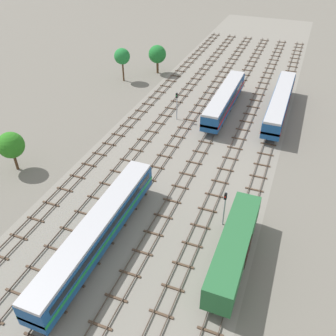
% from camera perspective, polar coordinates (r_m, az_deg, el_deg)
% --- Properties ---
extents(ground_plane, '(480.00, 480.00, 0.00)m').
position_cam_1_polar(ground_plane, '(53.78, 1.91, 1.58)').
color(ground_plane, slate).
extents(ballast_bed, '(27.16, 176.00, 0.01)m').
position_cam_1_polar(ballast_bed, '(53.78, 1.91, 1.58)').
color(ballast_bed, gray).
rests_on(ballast_bed, ground).
extents(track_far_left, '(2.40, 126.00, 0.29)m').
position_cam_1_polar(track_far_left, '(58.63, -8.50, 4.50)').
color(track_far_left, '#47382D').
rests_on(track_far_left, ground).
extents(track_left, '(2.40, 126.00, 0.29)m').
position_cam_1_polar(track_left, '(56.73, -4.38, 3.66)').
color(track_left, '#47382D').
rests_on(track_left, ground).
extents(track_centre_left, '(2.40, 126.00, 0.29)m').
position_cam_1_polar(track_centre_left, '(55.15, -0.01, 2.73)').
color(track_centre_left, '#47382D').
rests_on(track_centre_left, ground).
extents(track_centre, '(2.40, 126.00, 0.29)m').
position_cam_1_polar(track_centre, '(53.92, 4.59, 1.75)').
color(track_centre, '#47382D').
rests_on(track_centre, ground).
extents(track_centre_right, '(2.40, 126.00, 0.29)m').
position_cam_1_polar(track_centre_right, '(53.08, 9.36, 0.71)').
color(track_centre_right, '#47382D').
rests_on(track_centre_right, ground).
extents(track_right, '(2.40, 126.00, 0.29)m').
position_cam_1_polar(track_right, '(52.62, 14.24, -0.35)').
color(track_right, '#47382D').
rests_on(track_right, ground).
extents(passenger_coach_centre_left_nearest, '(2.96, 22.00, 3.80)m').
position_cam_1_polar(passenger_coach_centre_left_nearest, '(39.47, -10.98, -9.52)').
color(passenger_coach_centre_left_nearest, '#194C8C').
rests_on(passenger_coach_centre_left_nearest, ground).
extents(freight_boxcar_right_near, '(2.87, 14.00, 3.60)m').
position_cam_1_polar(freight_boxcar_right_near, '(37.97, 10.31, -12.09)').
color(freight_boxcar_right_near, '#286638').
rests_on(freight_boxcar_right_near, ground).
extents(diesel_railcar_centre_mid, '(2.96, 20.50, 3.80)m').
position_cam_1_polar(diesel_railcar_centre_mid, '(66.02, 8.86, 10.65)').
color(diesel_railcar_centre_mid, '#194C8C').
rests_on(diesel_railcar_centre_mid, ground).
extents(passenger_coach_right_midfar, '(2.96, 22.00, 3.80)m').
position_cam_1_polar(passenger_coach_right_midfar, '(67.01, 17.13, 9.87)').
color(passenger_coach_right_midfar, '#194C8C').
rests_on(passenger_coach_right_midfar, ground).
extents(signal_post_nearest, '(0.28, 0.47, 4.90)m').
position_cam_1_polar(signal_post_nearest, '(41.41, 8.88, -5.64)').
color(signal_post_nearest, gray).
rests_on(signal_post_nearest, ground).
extents(signal_post_near, '(0.28, 0.47, 5.02)m').
position_cam_1_polar(signal_post_near, '(62.58, 1.38, 10.24)').
color(signal_post_near, gray).
rests_on(signal_post_near, ground).
extents(lineside_tree_2, '(3.81, 3.81, 6.09)m').
position_cam_1_polar(lineside_tree_2, '(82.33, -1.69, 17.37)').
color(lineside_tree_2, '#4C331E').
rests_on(lineside_tree_2, ground).
extents(lineside_tree_3, '(3.25, 3.25, 6.87)m').
position_cam_1_polar(lineside_tree_3, '(78.32, -7.21, 16.94)').
color(lineside_tree_3, '#4C331E').
rests_on(lineside_tree_3, ground).
extents(lineside_tree_4, '(3.62, 3.62, 5.79)m').
position_cam_1_polar(lineside_tree_4, '(53.68, -23.38, 3.29)').
color(lineside_tree_4, '#4C331E').
rests_on(lineside_tree_4, ground).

